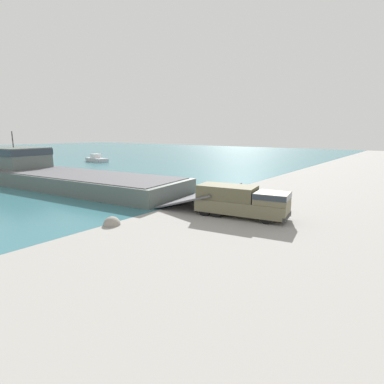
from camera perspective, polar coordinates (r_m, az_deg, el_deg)
name	(u,v)px	position (r m, az deg, el deg)	size (l,w,h in m)	color
ground_plane	(232,215)	(26.89, 7.68, -4.31)	(240.00, 240.00, 0.00)	gray
landing_craft	(52,172)	(46.14, -25.18, 3.42)	(13.46, 41.51, 7.38)	#56605B
military_truck	(242,201)	(26.00, 9.53, -1.64)	(4.04, 8.21, 2.66)	#6B664C
soldier_on_ramp	(251,199)	(28.69, 11.13, -1.26)	(0.26, 0.45, 1.81)	#475638
moored_boat_a	(97,159)	(79.31, -17.72, 5.98)	(3.46, 6.99, 1.95)	#B7BABF
cargo_crate	(284,207)	(28.94, 17.04, -2.72)	(0.85, 1.02, 0.85)	#6B664C
shoreline_rock_a	(214,194)	(35.69, 4.16, -0.37)	(0.93, 0.93, 0.93)	#66605B
shoreline_rock_b	(217,193)	(36.14, 4.74, -0.23)	(1.32, 1.32, 1.32)	gray
shoreline_rock_c	(112,225)	(24.58, -14.99, -6.08)	(1.36, 1.36, 1.36)	gray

